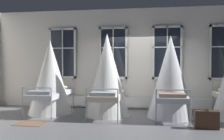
# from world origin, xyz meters

# --- Properties ---
(ground) EXTENTS (19.31, 19.31, 0.00)m
(ground) POSITION_xyz_m (0.00, 0.00, 0.00)
(ground) COLOR slate
(back_wall_with_windows) EXTENTS (10.54, 0.10, 3.48)m
(back_wall_with_windows) POSITION_xyz_m (0.00, 1.19, 1.74)
(back_wall_with_windows) COLOR silver
(back_wall_with_windows) RESTS_ON ground
(window_bank) EXTENTS (6.52, 0.10, 2.78)m
(window_bank) POSITION_xyz_m (0.00, 1.07, 1.13)
(window_bank) COLOR black
(window_bank) RESTS_ON ground
(cot_first) EXTENTS (1.38, 1.95, 2.35)m
(cot_first) POSITION_xyz_m (-2.79, 0.01, 1.14)
(cot_first) COLOR #9EA3A8
(cot_first) RESTS_ON ground
(cot_second) EXTENTS (1.38, 1.97, 2.49)m
(cot_second) POSITION_xyz_m (-0.95, -0.01, 1.21)
(cot_second) COLOR #9EA3A8
(cot_second) RESTS_ON ground
(cot_third) EXTENTS (1.38, 1.95, 2.41)m
(cot_third) POSITION_xyz_m (0.95, 0.02, 1.17)
(cot_third) COLOR #9EA3A8
(cot_third) RESTS_ON ground
(rug_first) EXTENTS (0.81, 0.57, 0.01)m
(rug_first) POSITION_xyz_m (-2.77, -1.34, 0.01)
(rug_first) COLOR brown
(rug_first) RESTS_ON ground
(suitcase_dark) EXTENTS (0.57, 0.24, 0.47)m
(suitcase_dark) POSITION_xyz_m (1.72, -1.15, 0.22)
(suitcase_dark) COLOR #472D1E
(suitcase_dark) RESTS_ON ground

